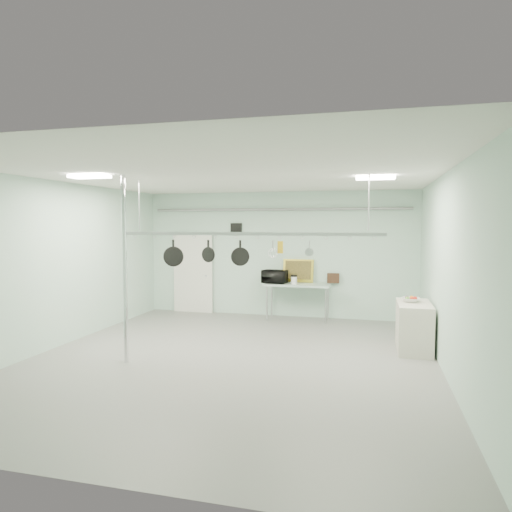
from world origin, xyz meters
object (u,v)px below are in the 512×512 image
(prep_table, at_px, (298,287))
(fruit_bowl, at_px, (411,300))
(pot_rack, at_px, (247,232))
(coffee_canister, at_px, (294,280))
(microwave, at_px, (275,277))
(skillet_right, at_px, (240,253))
(chrome_pole, at_px, (125,270))
(skillet_mid, at_px, (208,251))
(skillet_left, at_px, (173,253))
(side_cabinet, at_px, (414,327))

(prep_table, bearing_deg, fruit_bowl, -40.28)
(prep_table, bearing_deg, pot_rack, -96.91)
(coffee_canister, xyz_separation_m, fruit_bowl, (2.57, -2.00, -0.06))
(coffee_canister, bearing_deg, pot_rack, -95.77)
(microwave, bearing_deg, coffee_canister, -178.24)
(skillet_right, bearing_deg, chrome_pole, -177.49)
(pot_rack, bearing_deg, chrome_pole, -154.65)
(prep_table, xyz_separation_m, skillet_mid, (-1.13, -3.30, 1.06))
(microwave, relative_size, skillet_mid, 1.52)
(microwave, bearing_deg, prep_table, -166.30)
(chrome_pole, xyz_separation_m, fruit_bowl, (4.79, 2.09, -0.66))
(chrome_pole, relative_size, pot_rack, 0.67)
(prep_table, relative_size, skillet_left, 3.15)
(chrome_pole, xyz_separation_m, prep_table, (2.30, 4.20, -0.77))
(prep_table, xyz_separation_m, side_cabinet, (2.55, -2.20, -0.38))
(chrome_pole, relative_size, skillet_right, 7.22)
(skillet_left, xyz_separation_m, skillet_right, (1.29, 0.00, 0.03))
(side_cabinet, relative_size, skillet_right, 2.71)
(skillet_mid, bearing_deg, pot_rack, 13.64)
(side_cabinet, distance_m, coffee_canister, 3.40)
(coffee_canister, relative_size, skillet_left, 0.37)
(skillet_mid, bearing_deg, skillet_right, 13.64)
(pot_rack, bearing_deg, skillet_mid, 180.00)
(coffee_canister, height_order, fruit_bowl, coffee_canister)
(side_cabinet, bearing_deg, microwave, 145.31)
(prep_table, xyz_separation_m, skillet_left, (-1.81, -3.30, 1.00))
(pot_rack, xyz_separation_m, coffee_canister, (0.32, 3.19, -1.23))
(side_cabinet, relative_size, fruit_bowl, 3.57)
(microwave, distance_m, skillet_left, 3.57)
(coffee_canister, bearing_deg, skillet_mid, -108.19)
(side_cabinet, relative_size, coffee_canister, 6.44)
(pot_rack, height_order, coffee_canister, pot_rack)
(chrome_pole, height_order, skillet_right, chrome_pole)
(pot_rack, distance_m, fruit_bowl, 3.38)
(chrome_pole, relative_size, prep_table, 2.00)
(prep_table, xyz_separation_m, coffee_canister, (-0.08, -0.11, 0.17))
(skillet_mid, bearing_deg, prep_table, 84.80)
(pot_rack, relative_size, microwave, 8.21)
(side_cabinet, bearing_deg, pot_rack, -159.55)
(coffee_canister, height_order, skillet_left, skillet_left)
(skillet_mid, bearing_deg, chrome_pole, -128.88)
(side_cabinet, xyz_separation_m, fruit_bowl, (-0.06, 0.09, 0.49))
(prep_table, bearing_deg, coffee_canister, -125.41)
(chrome_pole, relative_size, fruit_bowl, 9.52)
(skillet_left, bearing_deg, prep_table, 45.12)
(prep_table, relative_size, skillet_right, 3.61)
(pot_rack, xyz_separation_m, skillet_left, (-1.41, 0.00, -0.40))
(skillet_left, bearing_deg, pot_rack, -16.07)
(side_cabinet, height_order, fruit_bowl, fruit_bowl)
(fruit_bowl, distance_m, skillet_right, 3.37)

